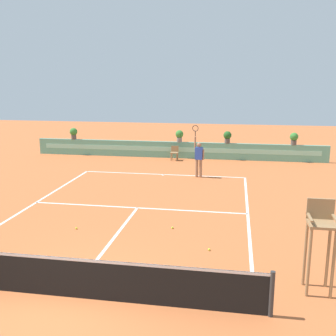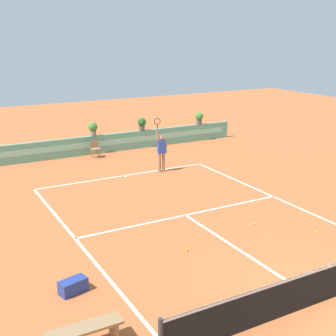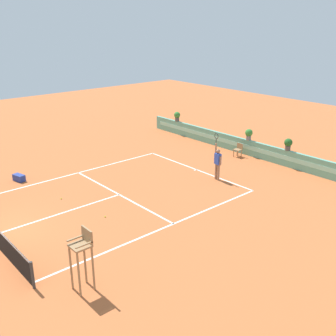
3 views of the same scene
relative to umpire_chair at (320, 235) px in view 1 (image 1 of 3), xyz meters
The scene contains 14 objects.
ground_plane 7.40m from the umpire_chair, 139.40° to the left, with size 60.00×60.00×0.00m, color #BC6033.
court_lines 7.88m from the umpire_chair, 135.37° to the left, with size 8.32×11.94×0.01m.
net 5.73m from the umpire_chair, 167.12° to the right, with size 8.92×0.10×1.00m.
back_wall_barrier 16.12m from the umpire_chair, 110.07° to the left, with size 18.00×0.21×1.00m.
umpire_chair is the anchor object (origin of this frame).
ball_kid_chair 15.44m from the umpire_chair, 111.00° to the left, with size 0.44×0.44×0.85m.
tennis_player 11.03m from the umpire_chair, 109.62° to the left, with size 0.62×0.27×2.58m.
tennis_ball_near_baseline 5.22m from the umpire_chair, 140.08° to the left, with size 0.07×0.07×0.07m, color #CCE033.
tennis_ball_mid_court 7.56m from the umpire_chair, 158.94° to the left, with size 0.07×0.07×0.07m, color #CCE033.
tennis_ball_by_sideline 3.37m from the umpire_chair, 146.03° to the left, with size 0.07×0.07×0.07m, color #CCE033.
potted_plant_far_left 19.43m from the umpire_chair, 128.87° to the left, with size 0.48×0.48×0.72m.
potted_plant_far_right 15.19m from the umpire_chair, 84.63° to the left, with size 0.48×0.48×0.72m.
potted_plant_centre 16.04m from the umpire_chair, 109.45° to the left, with size 0.48×0.48×0.72m.
potted_plant_right 15.32m from the umpire_chair, 99.13° to the left, with size 0.48×0.48×0.72m.
Camera 1 is at (3.56, -7.58, 4.76)m, focal length 42.57 mm.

